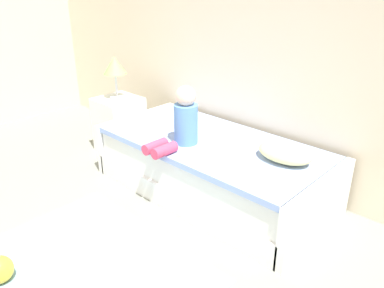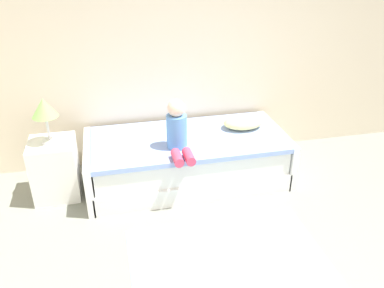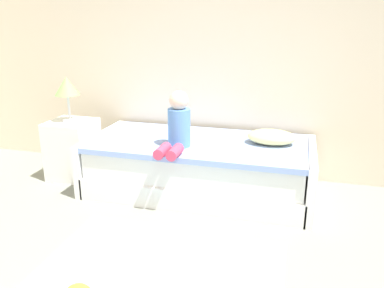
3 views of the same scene
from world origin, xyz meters
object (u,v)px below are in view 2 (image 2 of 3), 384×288
at_px(nightstand, 55,169).
at_px(child_figure, 178,130).
at_px(pillow, 243,122).
at_px(table_lamp, 44,110).
at_px(bed, 187,159).

distance_m(nightstand, child_figure, 1.30).
bearing_deg(pillow, child_figure, -157.50).
bearing_deg(pillow, table_lamp, -177.04).
distance_m(nightstand, table_lamp, 0.64).
xyz_separation_m(table_lamp, pillow, (2.01, 0.10, -0.37)).
bearing_deg(nightstand, pillow, 2.96).
height_order(bed, child_figure, child_figure).
bearing_deg(child_figure, table_lamp, 169.49).
distance_m(table_lamp, pillow, 2.04).
xyz_separation_m(child_figure, pillow, (0.79, 0.33, -0.14)).
bearing_deg(bed, table_lamp, -179.85).
xyz_separation_m(bed, nightstand, (-1.35, -0.00, 0.05)).
bearing_deg(table_lamp, pillow, 2.96).
height_order(nightstand, table_lamp, table_lamp).
height_order(bed, table_lamp, table_lamp).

